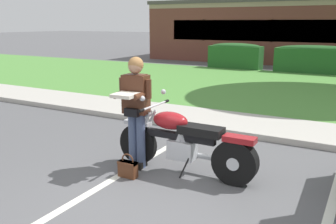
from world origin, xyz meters
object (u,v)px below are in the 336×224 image
Objects in this scene: motorcycle at (189,143)px; handbag at (128,168)px; hedge_left at (235,56)px; rider_person at (135,104)px; hedge_center_left at (315,59)px.

motorcycle is 6.23× the size of handbag.
motorcycle is 12.88m from hedge_left.
hedge_left reaches higher than motorcycle.
rider_person is 4.74× the size of handbag.
hedge_center_left is at bearing 89.59° from motorcycle.
hedge_left is 0.74× the size of hedge_center_left.
hedge_left is at bearing 105.73° from motorcycle.
rider_person reaches higher than hedge_left.
handbag is 12.96m from hedge_center_left.
rider_person is 0.95m from handbag.
hedge_left is (-2.77, 12.93, 0.51)m from handbag.
motorcycle is at bearing 36.66° from handbag.
hedge_left is (-2.67, 12.54, -0.36)m from rider_person.
rider_person is 12.83m from hedge_left.
handbag is 13.23m from hedge_left.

